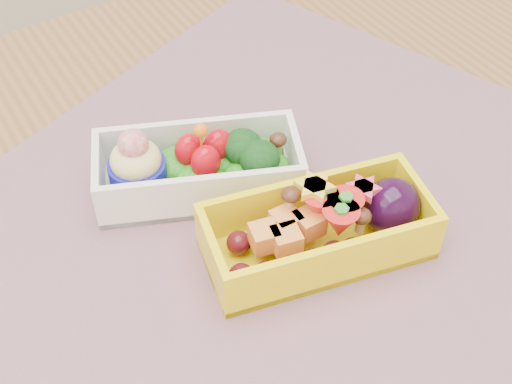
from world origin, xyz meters
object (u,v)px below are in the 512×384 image
placemat (251,232)px  bento_yellow (323,229)px  table (218,339)px  bento_white (197,167)px

placemat → bento_yellow: (0.04, -0.04, 0.03)m
bento_yellow → placemat: bearing=141.7°
table → bento_yellow: (0.08, -0.03, 0.13)m
table → bento_yellow: bearing=-20.5°
bento_white → bento_yellow: 0.12m
table → placemat: bearing=19.0°
placemat → bento_white: bearing=100.7°
table → placemat: (0.04, 0.01, 0.10)m
bento_white → bento_yellow: bento_white is taller
table → bento_yellow: 0.15m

